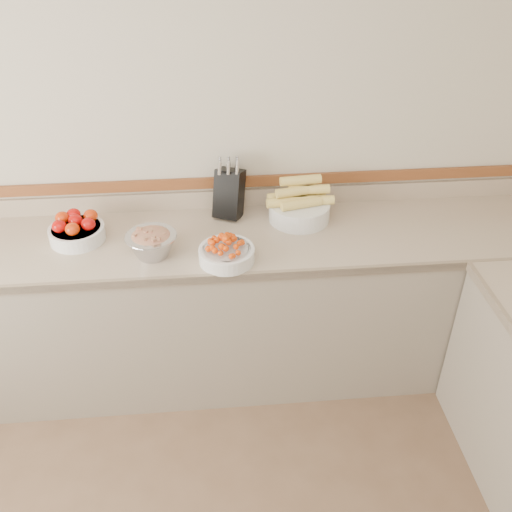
{
  "coord_description": "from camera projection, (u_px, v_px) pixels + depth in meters",
  "views": [
    {
      "loc": [
        0.16,
        -0.75,
        2.44
      ],
      "look_at": [
        0.35,
        1.35,
        1.0
      ],
      "focal_mm": 40.0,
      "sensor_mm": 36.0,
      "label": 1
    }
  ],
  "objects": [
    {
      "name": "corn_bowl",
      "position": [
        299.0,
        206.0,
        2.97
      ],
      "size": [
        0.35,
        0.32,
        0.24
      ],
      "color": "white",
      "rests_on": "counter_back"
    },
    {
      "name": "counter_back",
      "position": [
        186.0,
        309.0,
        3.1
      ],
      "size": [
        4.0,
        0.65,
        1.08
      ],
      "color": "tan",
      "rests_on": "ground_plane"
    },
    {
      "name": "tomato_bowl",
      "position": [
        76.0,
        230.0,
        2.81
      ],
      "size": [
        0.27,
        0.27,
        0.13
      ],
      "color": "white",
      "rests_on": "counter_back"
    },
    {
      "name": "cherry_tomato_bowl",
      "position": [
        226.0,
        252.0,
        2.66
      ],
      "size": [
        0.27,
        0.27,
        0.14
      ],
      "color": "white",
      "rests_on": "counter_back"
    },
    {
      "name": "rhubarb_bowl",
      "position": [
        152.0,
        243.0,
        2.69
      ],
      "size": [
        0.25,
        0.25,
        0.14
      ],
      "color": "#B2B2BA",
      "rests_on": "counter_back"
    },
    {
      "name": "knife_block",
      "position": [
        229.0,
        192.0,
        2.97
      ],
      "size": [
        0.19,
        0.21,
        0.33
      ],
      "color": "black",
      "rests_on": "counter_back"
    },
    {
      "name": "back_wall",
      "position": [
        176.0,
        139.0,
        2.89
      ],
      "size": [
        4.0,
        0.0,
        4.0
      ],
      "primitive_type": "plane",
      "rotation": [
        1.57,
        0.0,
        0.0
      ],
      "color": "beige",
      "rests_on": "ground_plane"
    }
  ]
}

